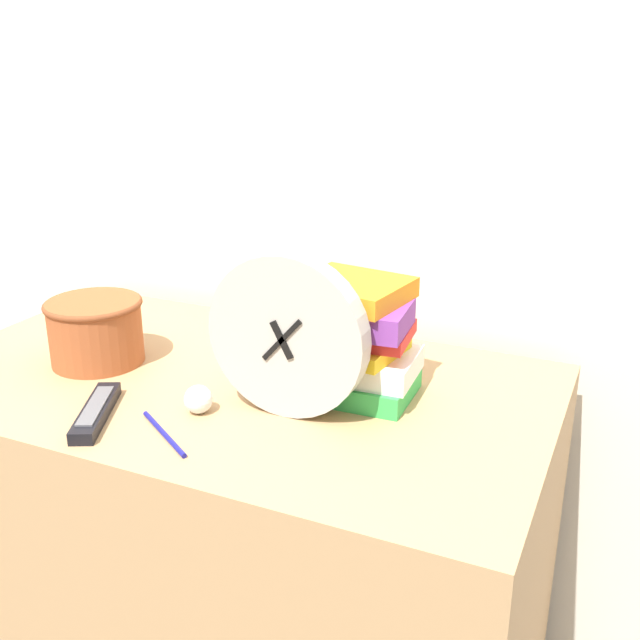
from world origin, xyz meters
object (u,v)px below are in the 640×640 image
at_px(basket, 96,329).
at_px(crumpled_paper_ball, 198,399).
at_px(pen, 164,434).
at_px(desk_clock, 287,336).
at_px(book_stack, 352,339).
at_px(tv_remote, 96,412).

bearing_deg(basket, crumpled_paper_ball, -19.04).
distance_m(basket, pen, 0.34).
bearing_deg(desk_clock, pen, -132.97).
relative_size(book_stack, crumpled_paper_ball, 4.84).
distance_m(desk_clock, book_stack, 0.13).
xyz_separation_m(book_stack, tv_remote, (-0.33, -0.25, -0.09)).
height_order(tv_remote, crumpled_paper_ball, crumpled_paper_ball).
relative_size(tv_remote, pen, 1.32).
bearing_deg(desk_clock, book_stack, 59.61).
height_order(book_stack, crumpled_paper_ball, book_stack).
bearing_deg(pen, crumpled_paper_ball, 86.71).
xyz_separation_m(book_stack, crumpled_paper_ball, (-0.20, -0.17, -0.07)).
distance_m(tv_remote, pen, 0.13).
height_order(desk_clock, tv_remote, desk_clock).
bearing_deg(basket, book_stack, 8.30).
bearing_deg(basket, tv_remote, -50.98).
relative_size(desk_clock, book_stack, 1.18).
relative_size(desk_clock, basket, 1.49).
relative_size(desk_clock, crumpled_paper_ball, 5.73).
distance_m(book_stack, pen, 0.34).
distance_m(book_stack, crumpled_paper_ball, 0.27).
relative_size(basket, tv_remote, 0.99).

